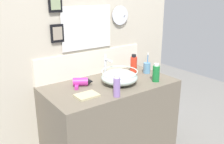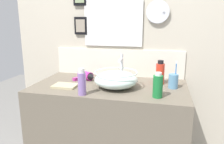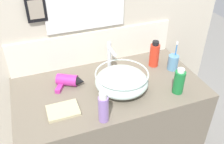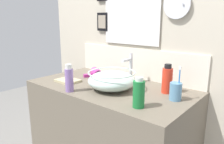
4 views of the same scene
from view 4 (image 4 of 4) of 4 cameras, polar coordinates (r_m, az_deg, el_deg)
vanity_counter at (r=1.66m, az=-0.48°, el=-17.45°), size 1.12×0.60×0.83m
back_panel at (r=1.68m, az=6.94°, el=13.07°), size 1.86×0.10×2.52m
glass_bowl_sink at (r=1.40m, az=-0.07°, el=-2.15°), size 0.31×0.31×0.12m
faucet at (r=1.53m, az=4.67°, el=1.49°), size 0.02×0.11×0.21m
hair_drier at (r=1.69m, az=-4.07°, el=-0.43°), size 0.19×0.14×0.07m
toothbrush_cup at (r=1.27m, az=16.29°, el=-4.85°), size 0.07×0.07×0.19m
shampoo_bottle at (r=1.12m, az=7.00°, el=-5.58°), size 0.06×0.06×0.16m
spray_bottle at (r=1.37m, az=14.21°, el=-1.96°), size 0.06×0.06×0.18m
lotion_bottle at (r=1.38m, az=-11.13°, el=-1.74°), size 0.05×0.05×0.17m
hand_towel at (r=1.61m, az=-11.45°, el=-2.23°), size 0.17×0.13×0.02m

